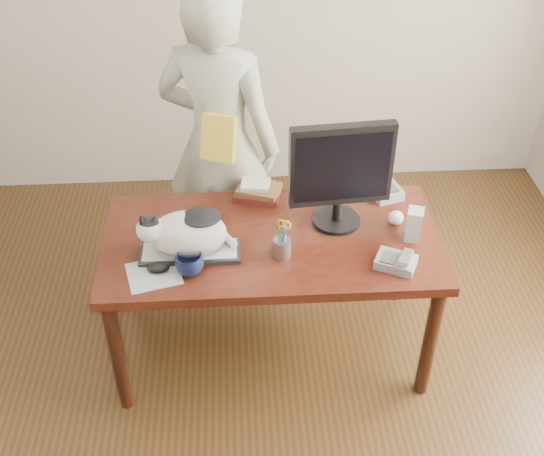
{
  "coord_description": "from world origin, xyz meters",
  "views": [
    {
      "loc": [
        -0.15,
        -1.92,
        2.78
      ],
      "look_at": [
        0.0,
        0.55,
        0.85
      ],
      "focal_mm": 45.0,
      "sensor_mm": 36.0,
      "label": 1
    }
  ],
  "objects_px": {
    "phone": "(397,261)",
    "speaker": "(414,225)",
    "keyboard": "(190,252)",
    "mouse": "(158,267)",
    "cat": "(185,232)",
    "person": "(220,145)",
    "desk": "(270,251)",
    "coffee_mug": "(189,264)",
    "calculator": "(385,190)",
    "pen_cup": "(282,246)",
    "book_stack": "(258,191)",
    "baseball": "(396,218)",
    "monitor": "(341,171)"
  },
  "relations": [
    {
      "from": "desk",
      "to": "calculator",
      "type": "relative_size",
      "value": 7.33
    },
    {
      "from": "cat",
      "to": "monitor",
      "type": "distance_m",
      "value": 0.77
    },
    {
      "from": "monitor",
      "to": "phone",
      "type": "relative_size",
      "value": 2.55
    },
    {
      "from": "mouse",
      "to": "calculator",
      "type": "bearing_deg",
      "value": 10.83
    },
    {
      "from": "pen_cup",
      "to": "baseball",
      "type": "distance_m",
      "value": 0.61
    },
    {
      "from": "desk",
      "to": "speaker",
      "type": "xyz_separation_m",
      "value": [
        0.67,
        -0.12,
        0.23
      ]
    },
    {
      "from": "cat",
      "to": "speaker",
      "type": "distance_m",
      "value": 1.07
    },
    {
      "from": "phone",
      "to": "person",
      "type": "relative_size",
      "value": 0.12
    },
    {
      "from": "desk",
      "to": "baseball",
      "type": "relative_size",
      "value": 21.82
    },
    {
      "from": "cat",
      "to": "mouse",
      "type": "xyz_separation_m",
      "value": [
        -0.12,
        -0.11,
        -0.11
      ]
    },
    {
      "from": "desk",
      "to": "monitor",
      "type": "distance_m",
      "value": 0.56
    },
    {
      "from": "coffee_mug",
      "to": "person",
      "type": "xyz_separation_m",
      "value": [
        0.14,
        0.83,
        0.11
      ]
    },
    {
      "from": "desk",
      "to": "coffee_mug",
      "type": "height_order",
      "value": "coffee_mug"
    },
    {
      "from": "baseball",
      "to": "person",
      "type": "distance_m",
      "value": 1.01
    },
    {
      "from": "baseball",
      "to": "phone",
      "type": "bearing_deg",
      "value": -100.68
    },
    {
      "from": "coffee_mug",
      "to": "baseball",
      "type": "distance_m",
      "value": 1.03
    },
    {
      "from": "keyboard",
      "to": "mouse",
      "type": "height_order",
      "value": "mouse"
    },
    {
      "from": "coffee_mug",
      "to": "calculator",
      "type": "bearing_deg",
      "value": 29.31
    },
    {
      "from": "book_stack",
      "to": "calculator",
      "type": "bearing_deg",
      "value": 14.92
    },
    {
      "from": "pen_cup",
      "to": "person",
      "type": "bearing_deg",
      "value": 110.71
    },
    {
      "from": "mouse",
      "to": "cat",
      "type": "bearing_deg",
      "value": 26.81
    },
    {
      "from": "keyboard",
      "to": "mouse",
      "type": "bearing_deg",
      "value": -140.82
    },
    {
      "from": "phone",
      "to": "baseball",
      "type": "distance_m",
      "value": 0.31
    },
    {
      "from": "phone",
      "to": "speaker",
      "type": "height_order",
      "value": "speaker"
    },
    {
      "from": "cat",
      "to": "phone",
      "type": "relative_size",
      "value": 2.1
    },
    {
      "from": "mouse",
      "to": "book_stack",
      "type": "xyz_separation_m",
      "value": [
        0.47,
        0.55,
        0.01
      ]
    },
    {
      "from": "baseball",
      "to": "book_stack",
      "type": "height_order",
      "value": "book_stack"
    },
    {
      "from": "speaker",
      "to": "calculator",
      "type": "relative_size",
      "value": 0.75
    },
    {
      "from": "coffee_mug",
      "to": "pen_cup",
      "type": "bearing_deg",
      "value": 12.48
    },
    {
      "from": "desk",
      "to": "pen_cup",
      "type": "distance_m",
      "value": 0.3
    },
    {
      "from": "cat",
      "to": "pen_cup",
      "type": "height_order",
      "value": "cat"
    },
    {
      "from": "pen_cup",
      "to": "coffee_mug",
      "type": "distance_m",
      "value": 0.43
    },
    {
      "from": "monitor",
      "to": "person",
      "type": "relative_size",
      "value": 0.3
    },
    {
      "from": "calculator",
      "to": "keyboard",
      "type": "bearing_deg",
      "value": -172.75
    },
    {
      "from": "keyboard",
      "to": "book_stack",
      "type": "bearing_deg",
      "value": 53.19
    },
    {
      "from": "mouse",
      "to": "book_stack",
      "type": "distance_m",
      "value": 0.72
    },
    {
      "from": "desk",
      "to": "speaker",
      "type": "relative_size",
      "value": 9.78
    },
    {
      "from": "monitor",
      "to": "speaker",
      "type": "relative_size",
      "value": 3.34
    },
    {
      "from": "keyboard",
      "to": "monitor",
      "type": "bearing_deg",
      "value": 15.16
    },
    {
      "from": "book_stack",
      "to": "baseball",
      "type": "bearing_deg",
      "value": -5.93
    },
    {
      "from": "pen_cup",
      "to": "book_stack",
      "type": "distance_m",
      "value": 0.48
    },
    {
      "from": "cat",
      "to": "pen_cup",
      "type": "xyz_separation_m",
      "value": [
        0.44,
        -0.03,
        -0.07
      ]
    },
    {
      "from": "desk",
      "to": "keyboard",
      "type": "bearing_deg",
      "value": -155.5
    },
    {
      "from": "calculator",
      "to": "speaker",
      "type": "bearing_deg",
      "value": -96.32
    },
    {
      "from": "cat",
      "to": "person",
      "type": "distance_m",
      "value": 0.72
    },
    {
      "from": "speaker",
      "to": "person",
      "type": "relative_size",
      "value": 0.09
    },
    {
      "from": "keyboard",
      "to": "speaker",
      "type": "xyz_separation_m",
      "value": [
        1.05,
        0.05,
        0.07
      ]
    },
    {
      "from": "desk",
      "to": "pen_cup",
      "type": "height_order",
      "value": "pen_cup"
    },
    {
      "from": "cat",
      "to": "coffee_mug",
      "type": "height_order",
      "value": "cat"
    },
    {
      "from": "book_stack",
      "to": "person",
      "type": "distance_m",
      "value": 0.35
    }
  ]
}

